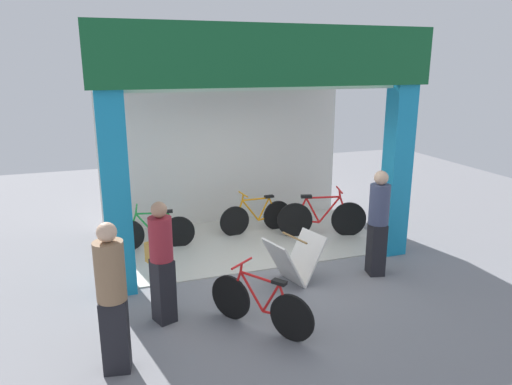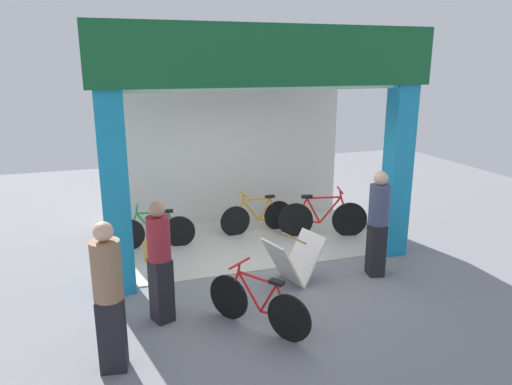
{
  "view_description": "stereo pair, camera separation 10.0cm",
  "coord_description": "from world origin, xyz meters",
  "px_view_note": "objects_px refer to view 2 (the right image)",
  "views": [
    {
      "loc": [
        -2.61,
        -6.84,
        3.32
      ],
      "look_at": [
        0.0,
        0.68,
        1.15
      ],
      "focal_mm": 33.59,
      "sensor_mm": 36.0,
      "label": 1
    },
    {
      "loc": [
        -2.51,
        -6.87,
        3.32
      ],
      "look_at": [
        0.0,
        0.68,
        1.15
      ],
      "focal_mm": 33.59,
      "sensor_mm": 36.0,
      "label": 2
    }
  ],
  "objects_px": {
    "pedestrian_1": "(159,261)",
    "pedestrian_0": "(109,296)",
    "bicycle_inside_1": "(257,217)",
    "pedestrian_2": "(378,223)",
    "bicycle_inside_0": "(154,231)",
    "sandwich_board_sign": "(293,260)",
    "bicycle_inside_2": "(322,218)",
    "bicycle_parked_0": "(258,305)"
  },
  "relations": [
    {
      "from": "pedestrian_1",
      "to": "pedestrian_0",
      "type": "bearing_deg",
      "value": -125.7
    },
    {
      "from": "bicycle_inside_1",
      "to": "pedestrian_2",
      "type": "height_order",
      "value": "pedestrian_2"
    },
    {
      "from": "bicycle_inside_0",
      "to": "sandwich_board_sign",
      "type": "xyz_separation_m",
      "value": [
        1.87,
        -2.1,
        0.04
      ]
    },
    {
      "from": "sandwich_board_sign",
      "to": "pedestrian_1",
      "type": "distance_m",
      "value": 2.19
    },
    {
      "from": "sandwich_board_sign",
      "to": "bicycle_inside_2",
      "type": "bearing_deg",
      "value": 51.96
    },
    {
      "from": "sandwich_board_sign",
      "to": "pedestrian_0",
      "type": "bearing_deg",
      "value": -152.91
    },
    {
      "from": "bicycle_inside_2",
      "to": "pedestrian_2",
      "type": "distance_m",
      "value": 1.9
    },
    {
      "from": "bicycle_inside_0",
      "to": "bicycle_inside_2",
      "type": "distance_m",
      "value": 3.22
    },
    {
      "from": "bicycle_inside_1",
      "to": "bicycle_parked_0",
      "type": "height_order",
      "value": "bicycle_parked_0"
    },
    {
      "from": "sandwich_board_sign",
      "to": "pedestrian_2",
      "type": "bearing_deg",
      "value": -6.38
    },
    {
      "from": "bicycle_inside_2",
      "to": "pedestrian_1",
      "type": "bearing_deg",
      "value": -147.39
    },
    {
      "from": "sandwich_board_sign",
      "to": "pedestrian_2",
      "type": "xyz_separation_m",
      "value": [
        1.37,
        -0.15,
        0.51
      ]
    },
    {
      "from": "bicycle_inside_1",
      "to": "pedestrian_1",
      "type": "distance_m",
      "value": 3.64
    },
    {
      "from": "pedestrian_1",
      "to": "bicycle_parked_0",
      "type": "bearing_deg",
      "value": -28.63
    },
    {
      "from": "bicycle_parked_0",
      "to": "pedestrian_2",
      "type": "distance_m",
      "value": 2.57
    },
    {
      "from": "bicycle_inside_2",
      "to": "pedestrian_0",
      "type": "bearing_deg",
      "value": -142.75
    },
    {
      "from": "bicycle_inside_0",
      "to": "pedestrian_1",
      "type": "distance_m",
      "value": 2.65
    },
    {
      "from": "bicycle_parked_0",
      "to": "pedestrian_0",
      "type": "xyz_separation_m",
      "value": [
        -1.79,
        -0.29,
        0.55
      ]
    },
    {
      "from": "bicycle_inside_1",
      "to": "pedestrian_2",
      "type": "xyz_separation_m",
      "value": [
        1.18,
        -2.46,
        0.54
      ]
    },
    {
      "from": "bicycle_parked_0",
      "to": "bicycle_inside_2",
      "type": "bearing_deg",
      "value": 50.97
    },
    {
      "from": "bicycle_parked_0",
      "to": "pedestrian_1",
      "type": "distance_m",
      "value": 1.39
    },
    {
      "from": "sandwich_board_sign",
      "to": "pedestrian_2",
      "type": "height_order",
      "value": "pedestrian_2"
    },
    {
      "from": "bicycle_inside_2",
      "to": "pedestrian_2",
      "type": "height_order",
      "value": "pedestrian_2"
    },
    {
      "from": "bicycle_inside_0",
      "to": "bicycle_inside_2",
      "type": "xyz_separation_m",
      "value": [
        3.19,
        -0.42,
        0.06
      ]
    },
    {
      "from": "bicycle_inside_2",
      "to": "sandwich_board_sign",
      "type": "height_order",
      "value": "bicycle_inside_2"
    },
    {
      "from": "pedestrian_0",
      "to": "bicycle_parked_0",
      "type": "bearing_deg",
      "value": 9.09
    },
    {
      "from": "sandwich_board_sign",
      "to": "bicycle_inside_1",
      "type": "bearing_deg",
      "value": 85.34
    },
    {
      "from": "pedestrian_0",
      "to": "pedestrian_1",
      "type": "relative_size",
      "value": 1.06
    },
    {
      "from": "pedestrian_0",
      "to": "pedestrian_1",
      "type": "distance_m",
      "value": 1.12
    },
    {
      "from": "bicycle_parked_0",
      "to": "pedestrian_2",
      "type": "relative_size",
      "value": 0.74
    },
    {
      "from": "bicycle_inside_1",
      "to": "bicycle_parked_0",
      "type": "bearing_deg",
      "value": -108.41
    },
    {
      "from": "pedestrian_1",
      "to": "bicycle_inside_1",
      "type": "bearing_deg",
      "value": 50.92
    },
    {
      "from": "bicycle_inside_1",
      "to": "pedestrian_2",
      "type": "bearing_deg",
      "value": -64.39
    },
    {
      "from": "bicycle_inside_0",
      "to": "sandwich_board_sign",
      "type": "height_order",
      "value": "bicycle_inside_0"
    },
    {
      "from": "pedestrian_2",
      "to": "bicycle_inside_2",
      "type": "bearing_deg",
      "value": 91.53
    },
    {
      "from": "pedestrian_0",
      "to": "bicycle_inside_0",
      "type": "bearing_deg",
      "value": 76.1
    },
    {
      "from": "bicycle_inside_0",
      "to": "bicycle_inside_1",
      "type": "height_order",
      "value": "bicycle_inside_1"
    },
    {
      "from": "sandwich_board_sign",
      "to": "pedestrian_0",
      "type": "height_order",
      "value": "pedestrian_0"
    },
    {
      "from": "bicycle_parked_0",
      "to": "sandwich_board_sign",
      "type": "relative_size",
      "value": 1.3
    },
    {
      "from": "sandwich_board_sign",
      "to": "pedestrian_2",
      "type": "relative_size",
      "value": 0.57
    },
    {
      "from": "bicycle_parked_0",
      "to": "pedestrian_1",
      "type": "bearing_deg",
      "value": 151.37
    },
    {
      "from": "bicycle_inside_0",
      "to": "sandwich_board_sign",
      "type": "bearing_deg",
      "value": -48.33
    }
  ]
}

